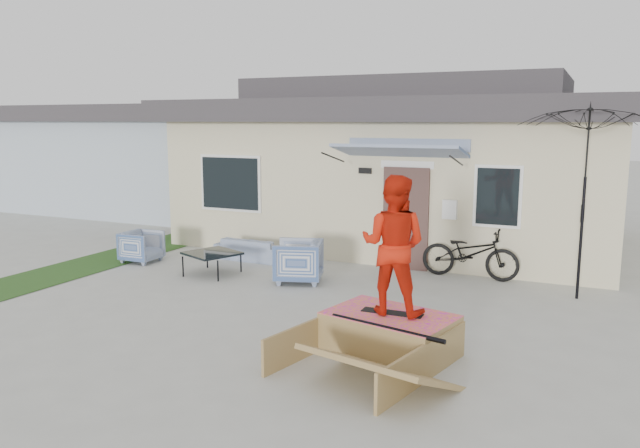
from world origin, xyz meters
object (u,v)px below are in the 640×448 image
at_px(loveseat, 252,245).
at_px(skater, 394,242).
at_px(skateboard, 392,312).
at_px(armchair_left, 142,245).
at_px(armchair_right, 298,259).
at_px(coffee_table, 212,263).
at_px(patio_umbrella, 584,198).
at_px(bicycle, 470,248).
at_px(skate_ramp, 390,334).

xyz_separation_m(loveseat, skater, (4.51, -3.98, 1.16)).
bearing_deg(skater, skateboard, -90.72).
xyz_separation_m(armchair_left, armchair_right, (3.83, -0.07, 0.07)).
xyz_separation_m(armchair_left, skater, (6.57, -2.77, 1.11)).
xyz_separation_m(loveseat, coffee_table, (-0.04, -1.48, -0.09)).
bearing_deg(patio_umbrella, skater, -119.74).
distance_m(coffee_table, skateboard, 5.20).
relative_size(coffee_table, patio_umbrella, 0.41).
xyz_separation_m(coffee_table, patio_umbrella, (6.67, 1.22, 1.52)).
distance_m(armchair_right, skater, 3.99).
bearing_deg(armchair_right, skater, 26.84).
xyz_separation_m(armchair_right, skater, (2.74, -2.70, 1.04)).
bearing_deg(skater, armchair_left, -23.62).
xyz_separation_m(loveseat, patio_umbrella, (6.63, -0.26, 1.43)).
relative_size(armchair_left, bicycle, 0.40).
xyz_separation_m(armchair_right, bicycle, (2.90, 1.65, 0.16)).
relative_size(armchair_left, armchair_right, 0.85).
distance_m(loveseat, skateboard, 6.02).
bearing_deg(coffee_table, patio_umbrella, 10.35).
height_order(loveseat, skateboard, loveseat).
xyz_separation_m(bicycle, patio_umbrella, (1.97, -0.64, 1.15)).
distance_m(bicycle, skater, 4.45).
relative_size(armchair_right, skateboard, 1.09).
relative_size(loveseat, skater, 0.91).
bearing_deg(loveseat, patio_umbrella, 178.39).
distance_m(armchair_left, skateboard, 7.13).
height_order(armchair_right, coffee_table, armchair_right).
distance_m(armchair_right, skate_ramp, 3.88).
xyz_separation_m(patio_umbrella, skater, (-2.12, -3.72, -0.27)).
xyz_separation_m(coffee_table, skateboard, (4.55, -2.50, 0.33)).
bearing_deg(skater, skate_ramp, 76.47).
distance_m(armchair_left, armchair_right, 3.83).
height_order(armchair_right, patio_umbrella, patio_umbrella).
height_order(loveseat, skater, skater).
xyz_separation_m(loveseat, bicycle, (4.66, 0.38, 0.28)).
relative_size(coffee_table, skate_ramp, 0.43).
bearing_deg(armchair_right, bicycle, 101.14).
bearing_deg(skateboard, patio_umbrella, 58.89).
bearing_deg(loveseat, skateboard, 139.25).
bearing_deg(armchair_right, skate_ramp, 26.18).
bearing_deg(skateboard, bicycle, 86.61).
height_order(patio_umbrella, skateboard, patio_umbrella).
relative_size(armchair_right, patio_umbrella, 0.40).
distance_m(loveseat, armchair_right, 2.18).
bearing_deg(loveseat, coffee_table, 89.08).
distance_m(loveseat, skate_ramp, 6.04).
relative_size(coffee_table, skateboard, 1.13).
relative_size(armchair_left, skater, 0.41).
bearing_deg(skateboard, skater, -91.37).
bearing_deg(patio_umbrella, armchair_left, -173.82).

